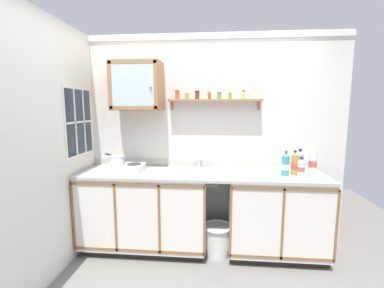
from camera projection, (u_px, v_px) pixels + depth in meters
The scene contains 20 objects.
floor at pixel (198, 270), 2.64m from camera, with size 5.72×5.72×0.00m, color slate.
back_wall at pixel (203, 139), 3.16m from camera, with size 3.32×0.07×2.48m.
side_wall_left at pixel (43, 151), 2.33m from camera, with size 0.05×3.49×2.48m, color silver.
lower_cabinet_run at pixel (145, 211), 3.01m from camera, with size 1.42×0.62×0.89m.
lower_cabinet_run_right at pixel (275, 215), 2.88m from camera, with size 1.05×0.62×0.89m.
countertop at pixel (201, 174), 2.89m from camera, with size 2.68×0.64×0.03m, color #B2B2AD.
backsplash at pixel (202, 163), 3.17m from camera, with size 2.68×0.02×0.08m, color #B2B2AD.
sink at pixel (199, 174), 2.93m from camera, with size 0.49×0.47×0.38m.
hot_plate_stove at pixel (125, 167), 2.96m from camera, with size 0.41×0.29×0.08m.
saucepan at pixel (117, 159), 2.98m from camera, with size 0.30×0.28×0.09m.
bottle_detergent_teal_0 at pixel (286, 165), 2.73m from camera, with size 0.08×0.08×0.26m.
bottle_juice_amber_1 at pixel (295, 164), 2.77m from camera, with size 0.07×0.07×0.26m.
bottle_opaque_white_2 at pixel (313, 162), 2.77m from camera, with size 0.08×0.08×0.30m.
bottle_water_blue_3 at pixel (300, 162), 2.86m from camera, with size 0.08×0.08×0.26m.
bottle_water_clear_4 at pixel (301, 168), 2.66m from camera, with size 0.07×0.07×0.21m.
mug at pixel (228, 169), 2.79m from camera, with size 0.12×0.12×0.11m.
wall_cabinet at pixel (137, 86), 2.96m from camera, with size 0.57×0.34×0.55m.
spice_shelf at pixel (214, 99), 2.99m from camera, with size 1.08×0.14×0.23m.
window at pixel (79, 122), 2.88m from camera, with size 0.03×0.56×0.75m.
trash_bin at pixel (217, 239), 2.90m from camera, with size 0.33×0.33×0.34m.
Camera 1 is at (0.16, -2.43, 1.63)m, focal length 24.34 mm.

